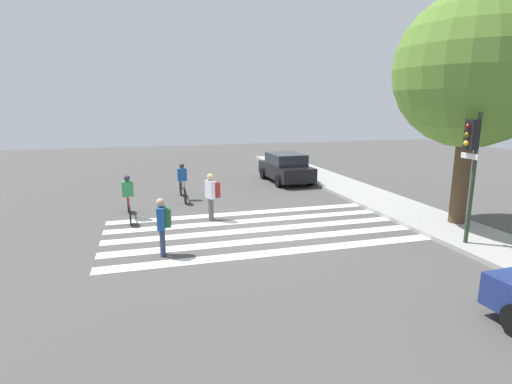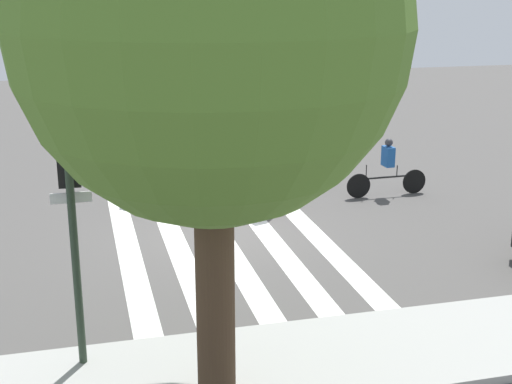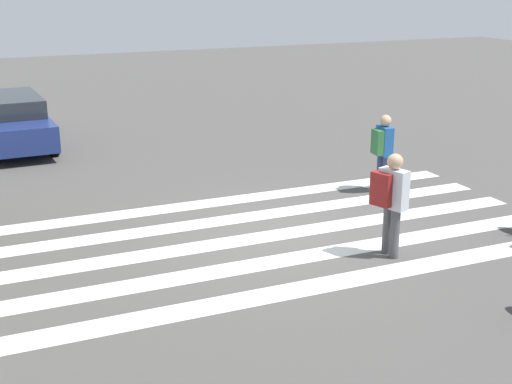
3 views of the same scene
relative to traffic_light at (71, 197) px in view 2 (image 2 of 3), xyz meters
name	(u,v)px [view 2 (image 2 of 3)]	position (x,y,z in m)	size (l,w,h in m)	color
ground_plane	(220,234)	(-3.27, -5.38, -2.76)	(60.00, 60.00, 0.00)	#4C4947
sidewalk_curb	(300,362)	(-3.27, 0.87, -2.69)	(36.00, 2.50, 0.14)	#9E9E99
crosswalk_stripes	(220,234)	(-3.27, -5.38, -2.76)	(4.88, 10.00, 0.01)	silver
traffic_light	(71,197)	(0.00, 0.00, 0.00)	(0.60, 0.50, 3.95)	#283828
street_tree	(211,29)	(-1.84, 1.45, 2.45)	(5.01, 5.01, 7.75)	#4C3826
pedestrian_child_with_backpack	(270,175)	(-4.85, -6.64, -1.75)	(0.53, 0.50, 1.74)	#4C4C51
pedestrian_adult_yellow_jacket	(140,167)	(-1.75, -8.52, -1.80)	(0.48, 0.42, 1.65)	navy
cyclist_mid_street	(388,166)	(-8.44, -7.36, -1.90)	(2.39, 0.41, 1.64)	black
cyclist_far_lane	(277,153)	(-5.88, -9.57, -1.90)	(2.48, 0.42, 1.64)	black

